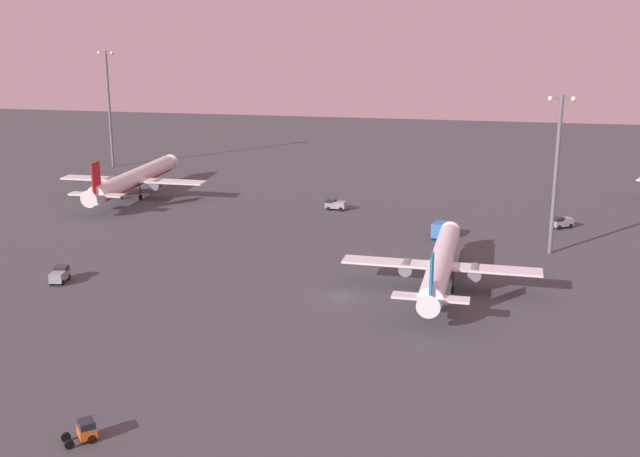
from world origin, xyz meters
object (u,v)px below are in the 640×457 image
apron_light_central (557,165)px  catering_truck (441,229)px  baggage_tractor (60,275)px  cargo_loader (335,204)px  apron_light_east (109,102)px  maintenance_van (562,222)px  pushback_tug (85,430)px  airplane_mid_apron (134,179)px  airplane_far_stand (441,264)px

apron_light_central → catering_truck: bearing=162.0°
baggage_tractor → cargo_loader: (32.25, 54.01, 0.00)m
baggage_tractor → apron_light_east: apron_light_east is taller
cargo_loader → maintenance_van: bearing=-91.0°
catering_truck → pushback_tug: (-28.87, -78.40, -0.51)m
cargo_loader → apron_light_central: bearing=-113.1°
airplane_mid_apron → catering_truck: 71.82m
baggage_tractor → apron_light_east: (-35.74, 90.49, 16.02)m
maintenance_van → apron_light_east: 121.56m
catering_truck → apron_light_central: apron_light_central is taller
maintenance_van → apron_light_central: bearing=134.8°
airplane_far_stand → apron_light_east: 123.67m
apron_light_central → airplane_far_stand: bearing=-128.7°
airplane_mid_apron → pushback_tug: (40.14, -98.12, -3.08)m
cargo_loader → apron_light_central: 49.61m
airplane_mid_apron → catering_truck: airplane_mid_apron is taller
baggage_tractor → apron_light_east: size_ratio=0.14×
apron_light_east → airplane_far_stand: bearing=-41.4°
apron_light_central → apron_light_east: size_ratio=0.87×
apron_light_east → catering_truck: bearing=-30.5°
pushback_tug → apron_light_east: bearing=164.3°
baggage_tractor → maintenance_van: bearing=21.9°
catering_truck → pushback_tug: 83.55m
airplane_mid_apron → cargo_loader: airplane_mid_apron is taller
airplane_mid_apron → maintenance_van: airplane_mid_apron is taller
airplane_mid_apron → apron_light_east: apron_light_east is taller
baggage_tractor → catering_truck: bearing=23.6°
airplane_far_stand → pushback_tug: size_ratio=10.70×
catering_truck → pushback_tug: bearing=-96.9°
pushback_tug → catering_truck: bearing=118.9°
apron_light_east → pushback_tug: bearing=-64.8°
maintenance_van → apron_light_east: size_ratio=0.15×
apron_light_central → apron_light_east: (-109.55, 59.66, 2.00)m
maintenance_van → baggage_tractor: size_ratio=1.02×
catering_truck → baggage_tractor: size_ratio=1.37×
airplane_far_stand → apron_light_central: apron_light_central is taller
airplane_far_stand → airplane_mid_apron: (-70.42, 47.38, 0.50)m
catering_truck → cargo_loader: catering_truck is taller
airplane_far_stand → maintenance_van: 44.41m
airplane_far_stand → catering_truck: airplane_far_stand is taller
airplane_mid_apron → apron_light_central: (87.71, -25.80, 11.05)m
pushback_tug → apron_light_east: 146.70m
airplane_far_stand → cargo_loader: (-24.26, 44.76, -2.46)m
airplane_mid_apron → cargo_loader: (46.16, -2.62, -2.97)m
airplane_far_stand → apron_light_central: (17.30, 21.58, 11.56)m
maintenance_van → cargo_loader: 45.29m
airplane_mid_apron → maintenance_van: (91.10, -8.16, -2.97)m
airplane_mid_apron → baggage_tractor: airplane_mid_apron is taller
pushback_tug → maintenance_van: bearing=109.6°
maintenance_van → baggage_tractor: bearing=87.8°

